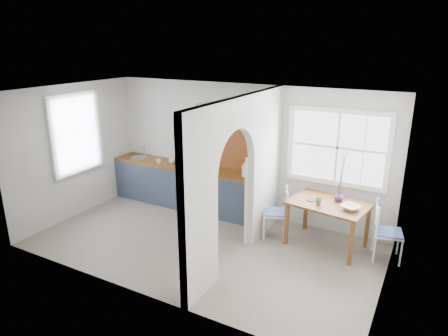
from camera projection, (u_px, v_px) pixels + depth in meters
The scene contains 26 objects.
floor at pixel (203, 245), 6.89m from camera, with size 5.80×3.20×0.01m, color gray.
ceiling at pixel (200, 93), 6.09m from camera, with size 5.80×3.20×0.01m, color beige.
walls at pixel (201, 173), 6.49m from camera, with size 5.81×3.21×2.60m.
partition at pixel (242, 170), 6.17m from camera, with size 0.12×3.20×2.60m.
kitchen_window at pixel (75, 134), 7.69m from camera, with size 0.10×1.16×1.50m, color white, non-canonical shape.
nook_window at pixel (337, 148), 6.88m from camera, with size 1.76×0.10×1.30m, color white, non-canonical shape.
counter at pixel (190, 186), 8.37m from camera, with size 3.50×0.60×0.90m.
sink at pixel (139, 158), 8.81m from camera, with size 0.40×0.40×0.02m, color #AEB4BE.
backsplash at pixel (234, 147), 7.89m from camera, with size 1.65×0.03×0.90m, color brown.
shelf at pixel (233, 115), 7.61m from camera, with size 1.75×0.20×0.21m.
pendant_lamp at pixel (241, 127), 7.21m from camera, with size 0.26×0.26×0.16m, color #F1E8CB.
utensil_rail at pixel (258, 156), 6.92m from camera, with size 0.02×0.02×0.50m, color #AEB4BE.
dining_table at pixel (327, 224), 6.75m from camera, with size 1.26×0.84×0.79m, color brown, non-canonical shape.
chair_left at pixel (275, 212), 7.10m from camera, with size 0.41×0.41×0.91m, color white, non-canonical shape.
chair_right at pixel (388, 232), 6.32m from camera, with size 0.43×0.43×0.94m, color white, non-canonical shape.
kettle at pixel (246, 170), 7.56m from camera, with size 0.21×0.17×0.25m, color silver, non-canonical shape.
mug_a at pixel (158, 161), 8.36m from camera, with size 0.10×0.10×0.09m, color silver.
mug_b at pixel (172, 161), 8.37m from camera, with size 0.13×0.13×0.10m, color silver.
knife_block at pixel (184, 158), 8.35m from camera, with size 0.10×0.14×0.22m, color #302013.
jar at pixel (178, 160), 8.32m from camera, with size 0.11×0.11×0.18m, color olive.
towel_magenta at pixel (257, 216), 7.36m from camera, with size 0.02×0.03×0.49m, color #DD2555.
towel_orange at pixel (256, 218), 7.34m from camera, with size 0.02×0.03×0.52m, color orange.
bowl at pixel (351, 207), 6.37m from camera, with size 0.29×0.29×0.07m, color white.
table_cup at pixel (319, 201), 6.57m from camera, with size 0.11×0.11×0.10m, color #52864B.
plate at pixel (312, 200), 6.75m from camera, with size 0.17×0.17×0.01m, color #2C2727.
vase at pixel (339, 196), 6.69m from camera, with size 0.16×0.16×0.16m, color #432753.
Camera 1 is at (3.27, -5.23, 3.36)m, focal length 32.00 mm.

